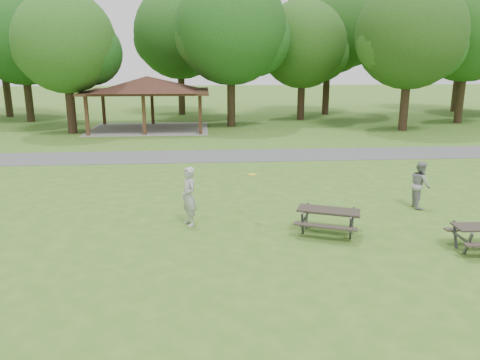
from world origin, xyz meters
name	(u,v)px	position (x,y,z in m)	size (l,w,h in m)	color
ground	(211,277)	(0.00, 0.00, 0.00)	(160.00, 160.00, 0.00)	#3C681D
asphalt_path	(206,156)	(0.00, 14.00, 0.01)	(120.00, 3.20, 0.02)	#4B4B4D
pavilion	(147,86)	(-4.00, 24.00, 3.06)	(8.60, 7.01, 3.76)	#3E2616
tree_row_c	(23,37)	(-13.90, 29.03, 6.54)	(8.19, 7.80, 10.67)	black
tree_row_d	(67,46)	(-8.92, 22.53, 5.77)	(6.93, 6.60, 9.27)	black
tree_row_e	(232,32)	(2.10, 25.03, 6.78)	(8.40, 8.00, 11.02)	black
tree_row_f	(304,47)	(8.09, 28.53, 5.84)	(7.35, 7.00, 9.55)	black
tree_row_g	(411,38)	(14.09, 22.03, 6.33)	(7.77, 7.40, 10.25)	black
tree_row_h	(469,30)	(20.10, 25.53, 7.03)	(8.61, 8.20, 11.37)	#2F2014
tree_deep_a	(1,32)	(-16.90, 32.53, 7.13)	(8.40, 8.00, 11.38)	#2F2115
tree_deep_b	(181,36)	(-1.90, 33.03, 6.89)	(8.40, 8.00, 11.13)	black
tree_deep_c	(330,29)	(11.10, 32.03, 7.44)	(8.82, 8.40, 11.90)	black
tree_deep_d	(463,35)	(24.10, 33.53, 7.03)	(8.40, 8.00, 11.27)	#2F2215
picnic_table_middle	(328,215)	(3.46, 2.57, 0.56)	(2.16, 1.97, 0.76)	black
frisbee_in_flight	(252,174)	(1.38, 3.92, 1.50)	(0.26, 0.26, 0.02)	yellow
frisbee_thrower	(189,197)	(-0.59, 3.63, 0.91)	(0.66, 0.44, 1.82)	#A7A7A9
frisbee_catcher	(420,185)	(7.22, 4.78, 0.81)	(0.79, 0.61, 1.62)	gray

